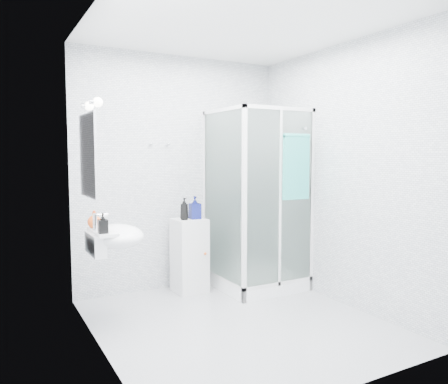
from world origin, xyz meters
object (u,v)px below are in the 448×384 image
shampoo_bottle_a (184,209)px  storage_cabinet (190,255)px  hand_towel (296,165)px  shower_enclosure (254,250)px  soap_dispenser_black (103,223)px  soap_dispenser_orange (94,219)px  shampoo_bottle_b (195,208)px  wall_basin (114,237)px

shampoo_bottle_a → storage_cabinet: bearing=26.6°
storage_cabinet → hand_towel: size_ratio=1.17×
shower_enclosure → soap_dispenser_black: (-1.78, -0.47, 0.50)m
soap_dispenser_orange → shampoo_bottle_b: bearing=19.1°
wall_basin → hand_towel: bearing=-2.6°
shampoo_bottle_b → soap_dispenser_orange: bearing=-160.9°
shampoo_bottle_b → soap_dispenser_orange: size_ratio=1.64×
wall_basin → soap_dispenser_orange: bearing=127.0°
wall_basin → shampoo_bottle_b: shampoo_bottle_b is taller
hand_towel → wall_basin: bearing=177.4°
shampoo_bottle_a → soap_dispenser_black: size_ratio=1.43×
storage_cabinet → soap_dispenser_black: bearing=-147.9°
wall_basin → shampoo_bottle_b: 1.20m
shower_enclosure → hand_towel: 1.06m
shower_enclosure → shampoo_bottle_a: 0.92m
hand_towel → soap_dispenser_orange: (-2.03, 0.25, -0.46)m
shampoo_bottle_b → soap_dispenser_orange: shampoo_bottle_b is taller
storage_cabinet → shampoo_bottle_a: 0.53m
shampoo_bottle_b → hand_towel: bearing=-37.1°
shampoo_bottle_a → soap_dispenser_black: bearing=-145.7°
shower_enclosure → storage_cabinet: size_ratio=2.48×
wall_basin → hand_towel: 2.00m
wall_basin → storage_cabinet: (0.99, 0.59, -0.39)m
soap_dispenser_black → storage_cabinet: bearing=33.8°
shower_enclosure → shampoo_bottle_b: bearing=157.6°
shower_enclosure → soap_dispenser_orange: (-1.78, -0.15, 0.49)m
shampoo_bottle_a → shower_enclosure: bearing=-17.7°
hand_towel → soap_dispenser_black: bearing=-178.1°
soap_dispenser_orange → soap_dispenser_black: size_ratio=0.91×
hand_towel → shampoo_bottle_a: bearing=147.3°
shampoo_bottle_b → soap_dispenser_orange: (-1.17, -0.40, 0.01)m
shampoo_bottle_b → soap_dispenser_black: (-1.17, -0.72, 0.02)m
shampoo_bottle_b → soap_dispenser_black: shampoo_bottle_b is taller
shower_enclosure → soap_dispenser_orange: size_ratio=13.19×
storage_cabinet → soap_dispenser_black: soap_dispenser_black is taller
hand_towel → shampoo_bottle_b: 1.18m
soap_dispenser_orange → hand_towel: bearing=-7.0°
soap_dispenser_orange → storage_cabinet: bearing=21.1°
shampoo_bottle_a → soap_dispenser_orange: bearing=-159.4°
shampoo_bottle_a → soap_dispenser_black: shampoo_bottle_a is taller
storage_cabinet → hand_towel: (0.92, -0.68, 0.99)m
soap_dispenser_orange → shampoo_bottle_a: bearing=20.6°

